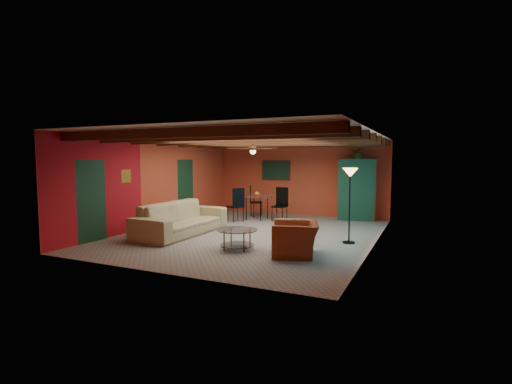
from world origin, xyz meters
The scene contains 11 objects.
room centered at (0.00, 0.11, 2.36)m, with size 6.52×8.01×2.71m.
sofa centered at (-1.77, -0.86, 0.44)m, with size 3.01×1.18×0.88m, color tan.
armchair centered at (1.81, -1.71, 0.36)m, with size 1.10×0.96×0.72m, color maroon.
coffee_table centered at (0.45, -1.81, 0.24)m, with size 0.93×0.93×0.48m, color silver, non-canonical shape.
dining_table centered at (-0.95, 2.35, 0.57)m, with size 2.19×2.19×1.14m, color silver, non-canonical shape.
armoire centered at (2.20, 3.70, 1.01)m, with size 1.15×0.57×2.02m, color brown.
floor_lamp centered at (2.65, -0.07, 0.93)m, with size 0.38×0.38×1.86m, color black, non-canonical shape.
ceiling_fan centered at (0.00, 0.00, 2.36)m, with size 1.50×1.50×0.44m, color #472614, non-canonical shape.
painting centered at (-0.90, 3.96, 1.65)m, with size 1.05×0.03×0.65m, color black.
potted_plant centered at (2.20, 3.70, 2.28)m, with size 0.47×0.41×0.52m, color #26661E.
vase centered at (-0.95, 2.35, 1.22)m, with size 0.16×0.16×0.17m, color orange.
Camera 1 is at (4.41, -9.42, 2.08)m, focal length 26.61 mm.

